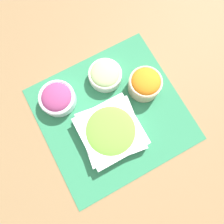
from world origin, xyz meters
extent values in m
plane|color=olive|center=(0.00, 0.00, 0.00)|extent=(3.00, 3.00, 0.00)
cube|color=#2D7A51|center=(0.00, 0.00, 0.00)|extent=(0.49, 0.47, 0.00)
cylinder|color=silver|center=(0.04, 0.13, 0.02)|extent=(0.12, 0.12, 0.04)
torus|color=silver|center=(0.04, 0.13, 0.04)|extent=(0.12, 0.12, 0.01)
ellipsoid|color=#A8CC7F|center=(0.04, 0.13, 0.04)|extent=(0.11, 0.11, 0.04)
cube|color=white|center=(-0.04, -0.06, 0.02)|extent=(0.22, 0.22, 0.04)
cube|color=white|center=(-0.04, -0.06, 0.04)|extent=(0.19, 0.19, 0.00)
ellipsoid|color=#6BAD38|center=(-0.04, -0.06, 0.04)|extent=(0.17, 0.17, 0.03)
cylinder|color=silver|center=(-0.14, 0.13, 0.02)|extent=(0.12, 0.12, 0.04)
torus|color=silver|center=(-0.14, 0.13, 0.05)|extent=(0.12, 0.12, 0.01)
ellipsoid|color=#93386B|center=(-0.14, 0.13, 0.05)|extent=(0.10, 0.10, 0.04)
cylinder|color=#C6B28E|center=(0.15, 0.03, 0.03)|extent=(0.11, 0.11, 0.06)
torus|color=#C6B28E|center=(0.15, 0.03, 0.07)|extent=(0.11, 0.11, 0.01)
ellipsoid|color=orange|center=(0.15, 0.03, 0.07)|extent=(0.10, 0.10, 0.04)
camera|label=1|loc=(-0.08, -0.15, 0.76)|focal=35.00mm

